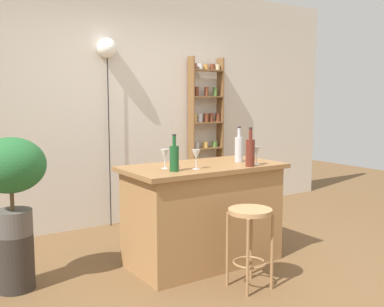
{
  "coord_description": "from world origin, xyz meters",
  "views": [
    {
      "loc": [
        -2.25,
        -2.94,
        1.48
      ],
      "look_at": [
        0.05,
        0.55,
        0.96
      ],
      "focal_mm": 42.33,
      "sensor_mm": 36.0,
      "label": 1
    }
  ],
  "objects_px": {
    "spice_shelf": "(206,133)",
    "pendant_globe_light": "(107,50)",
    "wine_glass_right": "(256,152)",
    "wine_glass_left": "(196,155)",
    "bottle_spirits_clear": "(250,152)",
    "bottle_soda_blue": "(239,149)",
    "plant_stool": "(15,262)",
    "bar_stool": "(250,229)",
    "bottle_olive_oil": "(174,157)",
    "potted_plant": "(11,173)",
    "wine_glass_center": "(165,155)"
  },
  "relations": [
    {
      "from": "spice_shelf",
      "to": "pendant_globe_light",
      "type": "bearing_deg",
      "value": 178.69
    },
    {
      "from": "wine_glass_right",
      "to": "wine_glass_left",
      "type": "bearing_deg",
      "value": 170.67
    },
    {
      "from": "pendant_globe_light",
      "to": "bottle_spirits_clear",
      "type": "bearing_deg",
      "value": -74.17
    },
    {
      "from": "bottle_soda_blue",
      "to": "spice_shelf",
      "type": "bearing_deg",
      "value": 65.25
    },
    {
      "from": "plant_stool",
      "to": "wine_glass_left",
      "type": "relative_size",
      "value": 2.65
    },
    {
      "from": "bottle_soda_blue",
      "to": "bar_stool",
      "type": "bearing_deg",
      "value": -122.22
    },
    {
      "from": "wine_glass_left",
      "to": "bottle_olive_oil",
      "type": "bearing_deg",
      "value": 178.94
    },
    {
      "from": "potted_plant",
      "to": "bottle_olive_oil",
      "type": "bearing_deg",
      "value": -21.88
    },
    {
      "from": "potted_plant",
      "to": "bottle_olive_oil",
      "type": "distance_m",
      "value": 1.25
    },
    {
      "from": "bottle_soda_blue",
      "to": "bottle_olive_oil",
      "type": "distance_m",
      "value": 0.78
    },
    {
      "from": "wine_glass_center",
      "to": "wine_glass_right",
      "type": "distance_m",
      "value": 0.82
    },
    {
      "from": "bar_stool",
      "to": "bottle_olive_oil",
      "type": "bearing_deg",
      "value": 126.84
    },
    {
      "from": "potted_plant",
      "to": "bottle_spirits_clear",
      "type": "distance_m",
      "value": 1.93
    },
    {
      "from": "spice_shelf",
      "to": "wine_glass_right",
      "type": "height_order",
      "value": "spice_shelf"
    },
    {
      "from": "bar_stool",
      "to": "plant_stool",
      "type": "xyz_separation_m",
      "value": [
        -1.53,
        0.97,
        -0.25
      ]
    },
    {
      "from": "wine_glass_center",
      "to": "pendant_globe_light",
      "type": "distance_m",
      "value": 1.83
    },
    {
      "from": "bottle_spirits_clear",
      "to": "wine_glass_left",
      "type": "height_order",
      "value": "bottle_spirits_clear"
    },
    {
      "from": "spice_shelf",
      "to": "wine_glass_right",
      "type": "xyz_separation_m",
      "value": [
        -0.69,
        -1.76,
        -0.02
      ]
    },
    {
      "from": "bar_stool",
      "to": "bottle_soda_blue",
      "type": "height_order",
      "value": "bottle_soda_blue"
    },
    {
      "from": "spice_shelf",
      "to": "bottle_olive_oil",
      "type": "xyz_separation_m",
      "value": [
        -1.48,
        -1.66,
        -0.02
      ]
    },
    {
      "from": "bottle_spirits_clear",
      "to": "plant_stool",
      "type": "bearing_deg",
      "value": 161.87
    },
    {
      "from": "bottle_spirits_clear",
      "to": "wine_glass_center",
      "type": "bearing_deg",
      "value": 156.36
    },
    {
      "from": "bottle_olive_oil",
      "to": "wine_glass_left",
      "type": "relative_size",
      "value": 1.82
    },
    {
      "from": "spice_shelf",
      "to": "wine_glass_left",
      "type": "relative_size",
      "value": 12.07
    },
    {
      "from": "potted_plant",
      "to": "wine_glass_center",
      "type": "distance_m",
      "value": 1.2
    },
    {
      "from": "bottle_spirits_clear",
      "to": "bottle_soda_blue",
      "type": "bearing_deg",
      "value": 70.98
    },
    {
      "from": "plant_stool",
      "to": "bottle_spirits_clear",
      "type": "distance_m",
      "value": 2.09
    },
    {
      "from": "wine_glass_center",
      "to": "potted_plant",
      "type": "bearing_deg",
      "value": 165.27
    },
    {
      "from": "plant_stool",
      "to": "wine_glass_left",
      "type": "xyz_separation_m",
      "value": [
        1.36,
        -0.47,
        0.79
      ]
    },
    {
      "from": "bottle_spirits_clear",
      "to": "spice_shelf",
      "type": "bearing_deg",
      "value": 66.06
    },
    {
      "from": "wine_glass_left",
      "to": "pendant_globe_light",
      "type": "distance_m",
      "value": 1.97
    },
    {
      "from": "plant_stool",
      "to": "wine_glass_right",
      "type": "relative_size",
      "value": 2.65
    },
    {
      "from": "spice_shelf",
      "to": "wine_glass_right",
      "type": "relative_size",
      "value": 12.07
    },
    {
      "from": "bar_stool",
      "to": "wine_glass_center",
      "type": "height_order",
      "value": "wine_glass_center"
    },
    {
      "from": "wine_glass_left",
      "to": "wine_glass_right",
      "type": "height_order",
      "value": "same"
    },
    {
      "from": "potted_plant",
      "to": "pendant_globe_light",
      "type": "height_order",
      "value": "pendant_globe_light"
    },
    {
      "from": "bottle_olive_oil",
      "to": "pendant_globe_light",
      "type": "bearing_deg",
      "value": 84.57
    },
    {
      "from": "bar_stool",
      "to": "pendant_globe_light",
      "type": "distance_m",
      "value": 2.68
    },
    {
      "from": "potted_plant",
      "to": "bottle_soda_blue",
      "type": "height_order",
      "value": "bottle_soda_blue"
    },
    {
      "from": "pendant_globe_light",
      "to": "wine_glass_right",
      "type": "bearing_deg",
      "value": -70.8
    },
    {
      "from": "spice_shelf",
      "to": "plant_stool",
      "type": "distance_m",
      "value": 3.0
    },
    {
      "from": "bottle_olive_oil",
      "to": "pendant_globe_light",
      "type": "height_order",
      "value": "pendant_globe_light"
    },
    {
      "from": "potted_plant",
      "to": "wine_glass_right",
      "type": "bearing_deg",
      "value": -16.17
    },
    {
      "from": "spice_shelf",
      "to": "wine_glass_left",
      "type": "xyz_separation_m",
      "value": [
        -1.27,
        -1.67,
        -0.02
      ]
    },
    {
      "from": "bottle_soda_blue",
      "to": "wine_glass_center",
      "type": "bearing_deg",
      "value": 177.59
    },
    {
      "from": "plant_stool",
      "to": "bottle_soda_blue",
      "type": "relative_size",
      "value": 1.33
    },
    {
      "from": "bottle_soda_blue",
      "to": "bottle_olive_oil",
      "type": "xyz_separation_m",
      "value": [
        -0.77,
        -0.13,
        -0.01
      ]
    },
    {
      "from": "spice_shelf",
      "to": "bottle_soda_blue",
      "type": "bearing_deg",
      "value": -114.75
    },
    {
      "from": "potted_plant",
      "to": "spice_shelf",
      "type": "bearing_deg",
      "value": 24.49
    },
    {
      "from": "potted_plant",
      "to": "wine_glass_left",
      "type": "relative_size",
      "value": 4.57
    }
  ]
}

